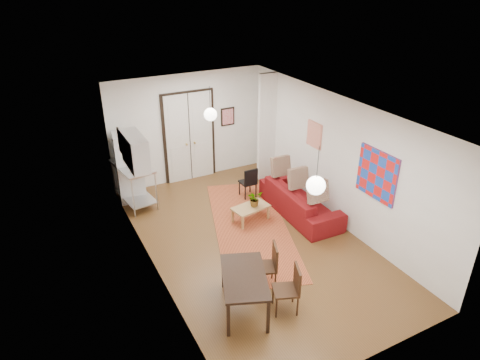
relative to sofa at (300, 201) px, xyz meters
name	(u,v)px	position (x,y,z in m)	size (l,w,h in m)	color
floor	(251,241)	(-1.57, -0.48, -0.35)	(7.00, 7.00, 0.00)	brown
ceiling	(253,110)	(-1.57, -0.48, 2.55)	(4.20, 7.00, 0.02)	white
wall_back	(188,128)	(-1.57, 3.02, 1.10)	(4.20, 0.02, 2.90)	silver
wall_front	(378,284)	(-1.57, -3.98, 1.10)	(4.20, 0.02, 2.90)	silver
wall_left	(150,205)	(-3.67, -0.48, 1.10)	(0.02, 7.00, 2.90)	silver
wall_right	(336,161)	(0.53, -0.48, 1.10)	(0.02, 7.00, 2.90)	silver
double_doors	(189,137)	(-1.57, 2.97, 0.85)	(1.44, 0.06, 2.50)	white
stub_partition	(267,128)	(0.28, 2.07, 1.10)	(0.50, 0.10, 2.90)	silver
wall_cabinet	(135,151)	(-3.49, 1.02, 1.55)	(0.35, 1.00, 0.70)	silver
painting_popart	(377,175)	(0.51, -1.73, 1.30)	(0.05, 1.00, 1.00)	red
painting_abstract	(314,135)	(0.51, 0.32, 1.45)	(0.05, 0.50, 0.60)	#F7EDCE
poster_back	(228,117)	(-0.42, 2.99, 1.25)	(0.40, 0.03, 0.50)	red
print_left	(121,142)	(-3.64, 1.52, 1.60)	(0.03, 0.44, 0.54)	olive
pendant_back	(210,114)	(-1.57, 1.52, 1.91)	(0.30, 0.30, 0.80)	white
pendant_front	(316,185)	(-1.57, -2.48, 1.91)	(0.30, 0.30, 0.80)	white
kilim_rug	(251,226)	(-1.31, 0.02, -0.34)	(1.59, 4.24, 0.01)	#C15F30
sofa	(300,201)	(0.00, 0.00, 0.00)	(0.93, 2.37, 0.69)	maroon
coffee_table	(251,209)	(-1.19, 0.25, -0.02)	(0.91, 0.60, 0.37)	tan
potted_plant	(255,199)	(-1.09, 0.25, 0.21)	(0.28, 0.33, 0.36)	#345C29
kitchen_counter	(133,178)	(-3.31, 2.30, 0.33)	(0.85, 1.41, 1.02)	#B9BCBF
bowl	(135,169)	(-3.32, 2.00, 0.71)	(0.24, 0.24, 0.06)	silver
soap_bottle	(128,158)	(-3.32, 2.55, 0.78)	(0.10, 0.10, 0.21)	teal
fridge	(130,167)	(-3.32, 2.57, 0.52)	(0.61, 0.61, 1.74)	silver
dining_table	(244,279)	(-2.65, -2.19, 0.27)	(1.13, 1.44, 0.70)	black
dining_chair_near	(262,261)	(-2.05, -1.75, 0.15)	(0.53, 0.64, 0.87)	#3C2513
dining_chair_far	(283,283)	(-2.05, -2.45, 0.15)	(0.53, 0.64, 0.87)	#3C2513
black_side_chair	(246,178)	(-0.69, 1.40, 0.12)	(0.37, 0.37, 0.81)	black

